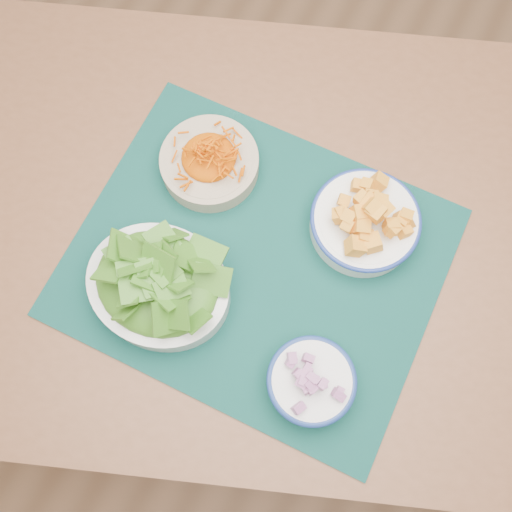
% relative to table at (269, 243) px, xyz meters
% --- Properties ---
extents(ground, '(4.00, 4.00, 0.00)m').
position_rel_table_xyz_m(ground, '(0.35, 0.12, -0.66)').
color(ground, '#906646').
rests_on(ground, ground).
extents(table, '(1.51, 1.25, 0.75)m').
position_rel_table_xyz_m(table, '(0.00, 0.00, 0.00)').
color(table, brown).
rests_on(table, ground).
extents(placemat, '(0.61, 0.50, 0.00)m').
position_rel_table_xyz_m(placemat, '(0.01, -0.07, 0.09)').
color(placemat, '#072B27').
rests_on(placemat, table).
extents(carrot_bowl, '(0.19, 0.19, 0.07)m').
position_rel_table_xyz_m(carrot_bowl, '(-0.14, 0.05, 0.13)').
color(carrot_bowl, '#BBA98B').
rests_on(carrot_bowl, placemat).
extents(squash_bowl, '(0.24, 0.24, 0.09)m').
position_rel_table_xyz_m(squash_bowl, '(0.15, 0.07, 0.13)').
color(squash_bowl, white).
rests_on(squash_bowl, placemat).
extents(lettuce_bowl, '(0.24, 0.21, 0.11)m').
position_rel_table_xyz_m(lettuce_bowl, '(-0.11, -0.19, 0.15)').
color(lettuce_bowl, white).
rests_on(lettuce_bowl, placemat).
extents(onion_bowl, '(0.16, 0.16, 0.07)m').
position_rel_table_xyz_m(onion_bowl, '(0.17, -0.22, 0.13)').
color(onion_bowl, white).
rests_on(onion_bowl, placemat).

